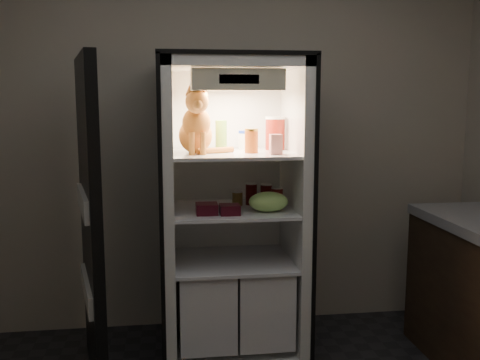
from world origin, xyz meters
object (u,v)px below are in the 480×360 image
(tabby_cat, at_px, (196,128))
(berry_box_left, at_px, (207,209))
(mayo_tub, at_px, (245,140))
(soda_can_b, at_px, (266,195))
(refrigerator, at_px, (232,229))
(cream_carton, at_px, (276,144))
(condiment_jar, at_px, (237,198))
(pepper_jar, at_px, (275,133))
(parmesan_shaker, at_px, (221,136))
(grape_bag, at_px, (268,202))
(salsa_jar, at_px, (251,141))
(soda_can_a, at_px, (251,194))
(berry_box_right, at_px, (230,210))
(soda_can_c, at_px, (277,198))

(tabby_cat, bearing_deg, berry_box_left, -68.87)
(mayo_tub, bearing_deg, soda_can_b, -41.98)
(soda_can_b, xyz_separation_m, berry_box_left, (-0.39, -0.20, -0.04))
(berry_box_left, bearing_deg, refrigerator, 50.81)
(cream_carton, distance_m, condiment_jar, 0.48)
(pepper_jar, relative_size, condiment_jar, 2.24)
(parmesan_shaker, distance_m, grape_bag, 0.52)
(tabby_cat, xyz_separation_m, parmesan_shaker, (0.16, 0.12, -0.06))
(salsa_jar, bearing_deg, tabby_cat, 174.79)
(tabby_cat, height_order, berry_box_left, tabby_cat)
(refrigerator, relative_size, grape_bag, 7.83)
(soda_can_a, relative_size, berry_box_left, 1.08)
(parmesan_shaker, height_order, soda_can_b, parmesan_shaker)
(condiment_jar, xyz_separation_m, berry_box_right, (-0.08, -0.27, -0.02))
(grape_bag, bearing_deg, berry_box_left, -176.23)
(berry_box_right, bearing_deg, cream_carton, 3.03)
(soda_can_a, xyz_separation_m, berry_box_left, (-0.31, -0.25, -0.04))
(tabby_cat, distance_m, berry_box_left, 0.49)
(refrigerator, xyz_separation_m, salsa_jar, (0.11, -0.12, 0.57))
(cream_carton, bearing_deg, grape_bag, 133.07)
(refrigerator, height_order, soda_can_a, refrigerator)
(salsa_jar, relative_size, soda_can_a, 1.07)
(parmesan_shaker, xyz_separation_m, mayo_tub, (0.16, 0.06, -0.03))
(refrigerator, distance_m, soda_can_c, 0.36)
(salsa_jar, bearing_deg, parmesan_shaker, 138.07)
(soda_can_a, bearing_deg, parmesan_shaker, -178.04)
(soda_can_c, height_order, berry_box_left, soda_can_c)
(pepper_jar, height_order, grape_bag, pepper_jar)
(soda_can_c, xyz_separation_m, berry_box_left, (-0.44, -0.09, -0.03))
(pepper_jar, distance_m, berry_box_right, 0.62)
(tabby_cat, bearing_deg, refrigerator, 20.58)
(parmesan_shaker, relative_size, cream_carton, 1.62)
(soda_can_c, bearing_deg, soda_can_a, 129.84)
(salsa_jar, xyz_separation_m, soda_can_b, (0.11, 0.10, -0.35))
(mayo_tub, bearing_deg, refrigerator, -136.74)
(refrigerator, xyz_separation_m, soda_can_a, (0.13, 0.04, 0.22))
(mayo_tub, height_order, soda_can_c, mayo_tub)
(soda_can_a, bearing_deg, soda_can_c, -50.16)
(pepper_jar, bearing_deg, soda_can_b, -131.05)
(refrigerator, xyz_separation_m, condiment_jar, (0.04, 0.03, 0.20))
(soda_can_a, bearing_deg, mayo_tub, 121.72)
(refrigerator, height_order, tabby_cat, refrigerator)
(tabby_cat, xyz_separation_m, cream_carton, (0.46, -0.14, -0.09))
(salsa_jar, xyz_separation_m, berry_box_left, (-0.28, -0.10, -0.39))
(tabby_cat, height_order, soda_can_a, tabby_cat)
(pepper_jar, bearing_deg, soda_can_c, -96.71)
(parmesan_shaker, height_order, berry_box_left, parmesan_shaker)
(berry_box_left, xyz_separation_m, berry_box_right, (0.13, -0.03, -0.00))
(tabby_cat, height_order, grape_bag, tabby_cat)
(mayo_tub, height_order, salsa_jar, salsa_jar)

